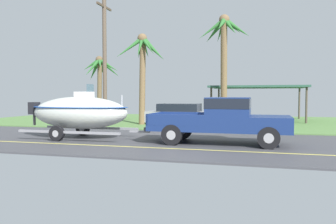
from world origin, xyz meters
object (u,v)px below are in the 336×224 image
Objects in this scene: pickup_truck_towing at (228,118)px; palm_tree_near_left at (100,73)px; parked_sedan_near at (182,114)px; carport_awning at (258,88)px; palm_tree_mid at (144,58)px; utility_pole at (105,60)px; palm_tree_near_right at (224,44)px; boat_on_trailer at (80,112)px.

palm_tree_near_left is (-10.80, 10.52, 2.64)m from pickup_truck_towing.
pickup_truck_towing is 1.21× the size of parked_sedan_near.
pickup_truck_towing is 8.78m from parked_sedan_near.
palm_tree_near_left is (-11.79, -2.40, 1.18)m from carport_awning.
palm_tree_mid is at bearing 129.96° from pickup_truck_towing.
palm_tree_mid is at bearing -141.22° from carport_awning.
pickup_truck_towing is at bearing -32.80° from utility_pole.
parked_sedan_near is 0.95× the size of palm_tree_near_left.
parked_sedan_near is 0.61× the size of utility_pole.
carport_awning is at bearing 46.63° from parked_sedan_near.
palm_tree_mid reaches higher than parked_sedan_near.
carport_awning is at bearing 42.40° from utility_pole.
palm_tree_near_right reaches higher than parked_sedan_near.
palm_tree_near_right reaches higher than palm_tree_near_left.
carport_awning reaches higher than boat_on_trailer.
palm_tree_near_left is 5.79m from palm_tree_mid.
palm_tree_near_left is at bearing 145.34° from palm_tree_mid.
parked_sedan_near is 5.62m from palm_tree_near_right.
palm_tree_near_left is 6.36m from utility_pole.
palm_tree_near_left is at bearing 135.77° from pickup_truck_towing.
boat_on_trailer is 1.24× the size of parked_sedan_near.
palm_tree_mid is 2.83m from utility_pole.
carport_awning is 0.89× the size of utility_pole.
palm_tree_near_right is 1.25× the size of palm_tree_mid.
pickup_truck_towing is 9.65m from utility_pole.
palm_tree_near_left reaches higher than parked_sedan_near.
utility_pole is (-4.02, -2.99, 3.34)m from parked_sedan_near.
carport_awning is (4.68, 4.96, 1.82)m from parked_sedan_near.
palm_tree_near_right reaches higher than boat_on_trailer.
palm_tree_near_left is 0.67× the size of palm_tree_near_right.
utility_pole reaches higher than palm_tree_near_right.
palm_tree_near_right is at bearing 26.92° from palm_tree_mid.
utility_pole is (-7.71, 4.97, 2.99)m from pickup_truck_towing.
parked_sedan_near is at bearing 36.65° from utility_pole.
utility_pole is at bearing 103.16° from boat_on_trailer.
palm_tree_near_left is 9.78m from palm_tree_near_right.
palm_tree_near_left reaches higher than carport_awning.
palm_tree_near_left is 0.84× the size of palm_tree_mid.
pickup_truck_towing is 10.72m from palm_tree_near_right.
palm_tree_near_right is (-2.20, -3.20, 2.91)m from carport_awning.
boat_on_trailer is 0.99× the size of palm_tree_mid.
utility_pole reaches higher than boat_on_trailer.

